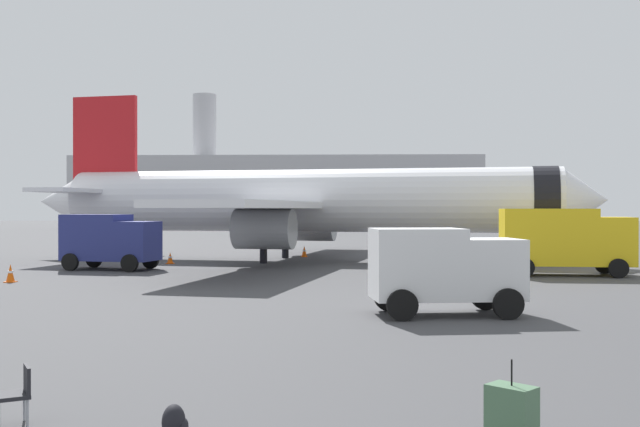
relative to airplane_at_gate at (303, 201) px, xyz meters
name	(u,v)px	position (x,y,z in m)	size (l,w,h in m)	color
airplane_at_gate	(303,201)	(0.00, 0.00, 0.00)	(35.63, 32.33, 10.50)	white
service_truck	(110,239)	(-9.71, -6.95, -2.05)	(5.15, 3.34, 2.90)	navy
fuel_truck	(564,238)	(13.10, -9.48, -1.88)	(6.17, 3.12, 3.20)	yellow
cargo_van	(444,267)	(5.61, -23.28, -2.21)	(4.62, 2.81, 2.60)	white
safety_cone_near	(10,273)	(-11.86, -13.82, -3.27)	(0.44, 0.44, 0.79)	#F2590C
safety_cone_mid	(170,258)	(-7.57, -2.54, -3.33)	(0.44, 0.44, 0.66)	#F2590C
safety_cone_far	(304,251)	(-0.13, 3.88, -3.29)	(0.44, 0.44, 0.74)	#F2590C
rolling_suitcase	(512,411)	(4.99, -35.37, -3.27)	(0.74, 0.73, 1.10)	#476B4C
traveller_backpack	(175,422)	(0.36, -35.53, -3.42)	(0.36, 0.40, 0.48)	black
gate_chair	(17,391)	(-2.09, -34.95, -3.16)	(0.66, 0.66, 0.86)	black
terminal_building	(277,191)	(-10.46, 94.56, 2.92)	(74.14, 17.14, 24.81)	#B2B2B7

